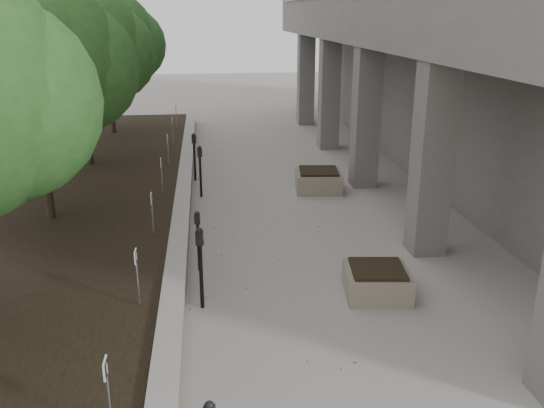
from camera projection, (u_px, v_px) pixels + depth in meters
retaining_wall at (183, 205)px, 14.53m from camera, size 0.39×26.00×0.50m
planting_bed at (33, 212)px, 14.14m from camera, size 7.00×26.00×0.40m
crabapple_tree_3 at (36, 99)px, 12.35m from camera, size 4.60×4.00×5.44m
crabapple_tree_4 at (82, 75)px, 17.06m from camera, size 4.60×4.00×5.44m
crabapple_tree_5 at (107, 62)px, 21.77m from camera, size 4.60×4.00×5.44m
parking_sign_2 at (109, 397)px, 6.27m from camera, size 0.04×0.22×0.96m
parking_sign_3 at (137, 278)px, 9.09m from camera, size 0.04×0.22×0.96m
parking_sign_4 at (153, 215)px, 11.92m from camera, size 0.04×0.22×0.96m
parking_sign_5 at (162, 176)px, 14.74m from camera, size 0.04×0.22×0.96m
parking_sign_6 at (168, 150)px, 17.57m from camera, size 0.04×0.22×0.96m
parking_sign_7 at (173, 131)px, 20.40m from camera, size 0.04×0.22×0.96m
parking_sign_8 at (176, 117)px, 23.22m from camera, size 0.04×0.22×0.96m
parking_meter_2 at (201, 268)px, 9.75m from camera, size 0.16×0.13×1.49m
parking_meter_3 at (198, 241)px, 11.22m from camera, size 0.14×0.11×1.25m
parking_meter_4 at (194, 157)px, 17.34m from camera, size 0.17×0.14×1.46m
parking_meter_5 at (200, 172)px, 15.74m from camera, size 0.16×0.12×1.45m
planter_front at (377, 281)px, 10.38m from camera, size 1.26×1.26×0.53m
planter_back at (318, 180)px, 16.51m from camera, size 1.43×1.43×0.60m
berry_scatter at (268, 279)px, 11.03m from camera, size 3.30×14.10×0.02m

